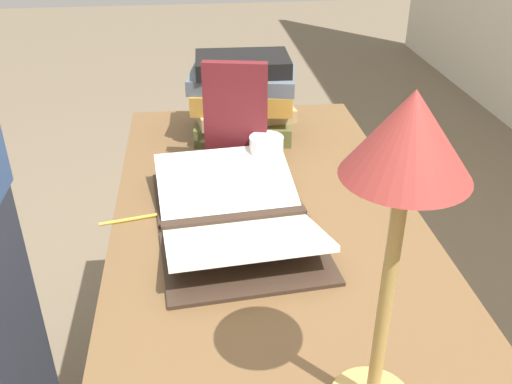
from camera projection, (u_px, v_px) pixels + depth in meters
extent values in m
cube|color=brown|center=(271.00, 237.00, 1.17)|extent=(1.35, 0.65, 0.03)
cube|color=brown|center=(160.00, 231.00, 1.87)|extent=(0.06, 0.06, 0.73)
cube|color=brown|center=(324.00, 221.00, 1.93)|extent=(0.06, 0.06, 0.73)
cube|color=#38281E|center=(235.00, 220.00, 1.17)|extent=(0.05, 0.30, 0.02)
cube|color=#38281E|center=(225.00, 193.00, 1.28)|extent=(0.25, 0.33, 0.01)
cube|color=#38281E|center=(247.00, 258.00, 1.07)|extent=(0.25, 0.33, 0.01)
cube|color=silver|center=(226.00, 183.00, 1.26)|extent=(0.23, 0.31, 0.07)
cube|color=silver|center=(245.00, 240.00, 1.06)|extent=(0.23, 0.31, 0.07)
cube|color=brown|center=(243.00, 125.00, 1.57)|extent=(0.23, 0.28, 0.05)
cube|color=tan|center=(243.00, 111.00, 1.55)|extent=(0.20, 0.28, 0.03)
cube|color=#BC8933|center=(243.00, 95.00, 1.52)|extent=(0.23, 0.29, 0.05)
cube|color=slate|center=(243.00, 79.00, 1.50)|extent=(0.23, 0.30, 0.04)
cube|color=black|center=(242.00, 64.00, 1.48)|extent=(0.17, 0.25, 0.04)
cube|color=maroon|center=(236.00, 117.00, 1.34)|extent=(0.05, 0.15, 0.26)
cylinder|color=tan|center=(386.00, 300.00, 0.69)|extent=(0.02, 0.02, 0.34)
cone|color=#99332D|center=(410.00, 134.00, 0.58)|extent=(0.14, 0.14, 0.10)
cylinder|color=white|center=(266.00, 156.00, 1.34)|extent=(0.08, 0.08, 0.10)
torus|color=white|center=(252.00, 151.00, 1.37)|extent=(0.05, 0.04, 0.05)
cylinder|color=gold|center=(135.00, 218.00, 1.19)|extent=(0.04, 0.15, 0.01)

